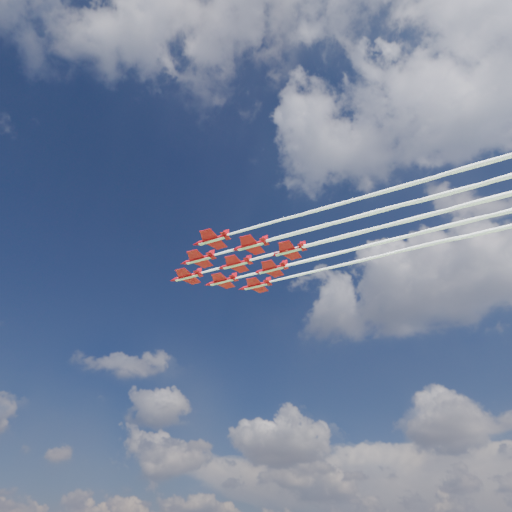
% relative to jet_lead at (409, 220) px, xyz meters
% --- Properties ---
extents(jet_lead, '(153.08, 26.44, 3.06)m').
position_rel_jet_lead_xyz_m(jet_lead, '(0.00, 0.00, 0.00)').
color(jet_lead, red).
extents(jet_row2_port, '(153.08, 26.44, 3.06)m').
position_rel_jet_lead_xyz_m(jet_row2_port, '(10.10, -6.30, 0.00)').
color(jet_row2_port, red).
extents(jet_row2_starb, '(153.08, 26.44, 3.06)m').
position_rel_jet_lead_xyz_m(jet_row2_starb, '(8.02, 8.79, 0.00)').
color(jet_row2_starb, red).
extents(jet_row3_port, '(153.08, 26.44, 3.06)m').
position_rel_jet_lead_xyz_m(jet_row3_port, '(20.19, -12.61, 0.00)').
color(jet_row3_port, red).
extents(jet_row3_centre, '(153.08, 26.44, 3.06)m').
position_rel_jet_lead_xyz_m(jet_row3_centre, '(18.12, 2.49, 0.00)').
color(jet_row3_centre, red).
extents(jet_row3_starb, '(153.08, 26.44, 3.06)m').
position_rel_jet_lead_xyz_m(jet_row3_starb, '(16.04, 17.59, 0.00)').
color(jet_row3_starb, red).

